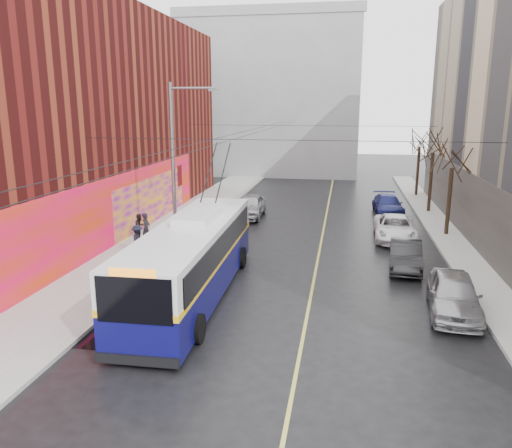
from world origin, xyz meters
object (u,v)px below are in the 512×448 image
at_px(parked_car_a, 454,294).
at_px(following_car, 250,206).
at_px(tree_far, 420,138).
at_px(streetlight_pole, 176,163).
at_px(parked_car_d, 388,205).
at_px(pedestrian_a, 146,228).
at_px(pedestrian_c, 138,240).
at_px(trolleybus, 192,258).
at_px(pedestrian_b, 140,227).
at_px(parked_car_b, 406,255).
at_px(parked_car_c, 395,228).
at_px(tree_near, 453,155).
at_px(tree_mid, 434,142).

relative_size(parked_car_a, following_car, 0.95).
bearing_deg(tree_far, streetlight_pole, -127.12).
bearing_deg(parked_car_a, tree_far, 91.04).
relative_size(parked_car_d, pedestrian_a, 2.76).
height_order(streetlight_pole, pedestrian_a, streetlight_pole).
xyz_separation_m(parked_car_d, following_car, (-9.87, -2.94, 0.13)).
bearing_deg(pedestrian_c, trolleybus, -154.63).
height_order(trolleybus, pedestrian_b, trolleybus).
bearing_deg(parked_car_d, parked_car_a, -90.36).
height_order(tree_far, pedestrian_c, tree_far).
xyz_separation_m(trolleybus, parked_car_d, (9.35, 18.37, -0.97)).
bearing_deg(following_car, pedestrian_c, -111.30).
height_order(parked_car_b, parked_car_c, parked_car_c).
relative_size(tree_near, parked_car_a, 1.39).
bearing_deg(pedestrian_c, parked_car_b, -105.70).
bearing_deg(parked_car_d, tree_mid, 13.08).
bearing_deg(tree_mid, parked_car_a, -95.92).
distance_m(tree_far, pedestrian_c, 27.60).
height_order(streetlight_pole, tree_mid, streetlight_pole).
bearing_deg(pedestrian_a, tree_far, -42.84).
relative_size(streetlight_pole, tree_near, 1.41).
relative_size(streetlight_pole, trolleybus, 0.71).
distance_m(tree_near, pedestrian_a, 18.53).
xyz_separation_m(parked_car_a, parked_car_d, (-1.04, 18.38, -0.09)).
bearing_deg(tree_far, pedestrian_c, -128.32).
bearing_deg(parked_car_d, parked_car_c, -94.82).
bearing_deg(pedestrian_b, parked_car_c, -60.54).
bearing_deg(pedestrian_b, tree_mid, -40.00).
xyz_separation_m(streetlight_pole, parked_car_b, (11.94, -0.97, -4.15)).
bearing_deg(parked_car_d, following_car, -167.00).
xyz_separation_m(tree_mid, parked_car_a, (-2.00, -19.29, -4.47)).
bearing_deg(following_car, trolleybus, -88.57).
height_order(parked_car_a, following_car, following_car).
distance_m(tree_mid, parked_car_d, 5.56).
xyz_separation_m(parked_car_c, parked_car_d, (0.16, 7.47, -0.02)).
bearing_deg(following_car, streetlight_pole, -104.18).
bearing_deg(trolleybus, parked_car_a, -1.43).
bearing_deg(parked_car_c, parked_car_d, 90.04).
height_order(tree_mid, pedestrian_b, tree_mid).
relative_size(trolleybus, parked_car_d, 2.66).
distance_m(trolleybus, following_car, 15.45).
xyz_separation_m(parked_car_a, parked_car_c, (-1.20, 10.91, -0.07)).
xyz_separation_m(tree_near, trolleybus, (-12.39, -12.28, -3.32)).
distance_m(parked_car_c, following_car, 10.72).
xyz_separation_m(tree_far, parked_car_d, (-3.04, -7.91, -4.45)).
distance_m(pedestrian_b, pedestrian_c, 2.98).
bearing_deg(parked_car_d, pedestrian_a, -145.57).
xyz_separation_m(tree_far, pedestrian_b, (-17.97, -18.61, -4.22)).
distance_m(tree_mid, trolleybus, 23.20).
bearing_deg(streetlight_pole, parked_car_a, -25.59).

